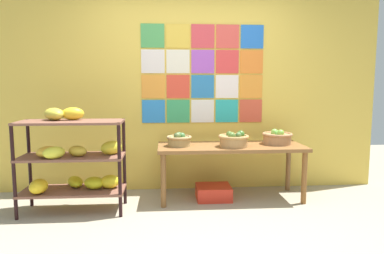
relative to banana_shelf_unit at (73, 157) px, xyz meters
The scene contains 8 objects.
ground 1.65m from the banana_shelf_unit, 32.62° to the right, with size 9.12×9.12×0.00m, color gray.
back_wall_with_art 1.67m from the banana_shelf_unit, 30.43° to the left, with size 4.83×0.07×2.61m.
banana_shelf_unit is the anchor object (origin of this frame).
display_table 1.76m from the banana_shelf_unit, 10.08° to the left, with size 1.71×0.64×0.64m.
fruit_basket_back_left 1.18m from the banana_shelf_unit, 14.99° to the left, with size 0.29×0.29×0.16m.
fruit_basket_left 2.34m from the banana_shelf_unit, ahead, with size 0.36×0.36×0.18m.
fruit_basket_right 1.77m from the banana_shelf_unit, ahead, with size 0.35×0.35×0.18m.
produce_crate_under_table 1.64m from the banana_shelf_unit, 10.38° to the left, with size 0.40×0.35×0.16m, color red.
Camera 1 is at (-0.32, -2.88, 1.34)m, focal length 32.87 mm.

